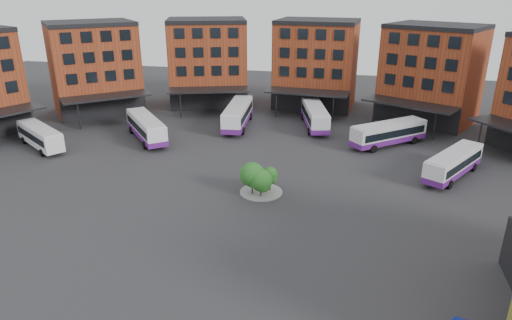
% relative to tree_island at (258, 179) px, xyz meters
% --- Properties ---
extents(ground, '(160.00, 160.00, 0.00)m').
position_rel_tree_island_xyz_m(ground, '(-1.84, -11.40, -1.80)').
color(ground, '#28282B').
rests_on(ground, ground).
extents(main_building, '(94.14, 42.48, 14.60)m').
position_rel_tree_island_xyz_m(main_building, '(-6.61, 26.85, 5.42)').
color(main_building, brown).
rests_on(main_building, ground).
extents(tree_island, '(4.40, 4.40, 3.45)m').
position_rel_tree_island_xyz_m(tree_island, '(0.00, 0.00, 0.00)').
color(tree_island, gray).
rests_on(tree_island, ground).
extents(bus_a, '(9.82, 7.54, 2.89)m').
position_rel_tree_island_xyz_m(bus_a, '(-30.90, 7.38, -0.09)').
color(bus_a, white).
rests_on(bus_a, ground).
extents(bus_b, '(9.51, 10.40, 3.23)m').
position_rel_tree_island_xyz_m(bus_b, '(-18.93, 13.65, -0.05)').
color(bus_b, white).
rests_on(bus_b, ground).
extents(bus_c, '(4.02, 12.39, 3.43)m').
position_rel_tree_island_xyz_m(bus_c, '(-8.33, 22.44, 0.05)').
color(bus_c, white).
rests_on(bus_c, ground).
extents(bus_d, '(5.55, 11.92, 3.27)m').
position_rel_tree_island_xyz_m(bus_d, '(2.91, 24.76, -0.03)').
color(bus_d, silver).
rests_on(bus_d, ground).
extents(bus_e, '(10.06, 9.30, 3.14)m').
position_rel_tree_island_xyz_m(bus_e, '(13.34, 18.72, -0.10)').
color(bus_e, silver).
rests_on(bus_e, ground).
extents(bus_f, '(7.47, 10.21, 2.95)m').
position_rel_tree_island_xyz_m(bus_f, '(19.96, 9.53, -0.21)').
color(bus_f, white).
rests_on(bus_f, ground).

